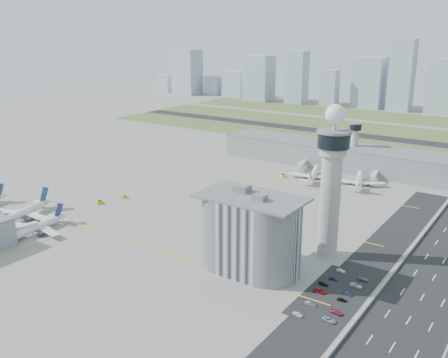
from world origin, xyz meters
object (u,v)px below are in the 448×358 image
Objects in this scene: jet_bridge_far_1 at (375,175)px; car_lot_1 at (311,304)px; airplane_far_a at (314,171)px; tug_5 at (332,190)px; car_lot_10 at (356,285)px; car_lot_9 at (348,294)px; tug_3 at (125,197)px; car_lot_8 at (342,300)px; control_tower at (331,176)px; car_lot_2 at (320,291)px; jet_bridge_far_0 at (305,164)px; car_lot_4 at (333,279)px; car_lot_5 at (341,271)px; car_lot_7 at (337,312)px; tug_4 at (283,175)px; car_lot_0 at (298,314)px; car_lot_6 at (329,320)px; airplane_near_c at (34,224)px; admin_building at (250,234)px; airplane_near_b at (20,209)px; car_lot_11 at (363,279)px; secondary_tower at (354,142)px; tug_0 at (45,200)px; jet_bridge_near_2 at (8,235)px; airplane_far_b at (360,177)px; tug_2 at (100,202)px; car_lot_3 at (324,284)px; tug_1 at (18,213)px.

car_lot_1 is (32.18, -165.85, -2.20)m from jet_bridge_far_1.
tug_5 is (20.36, -17.32, -4.57)m from airplane_far_a.
car_lot_10 is (8.41, 21.62, -0.01)m from car_lot_1.
jet_bridge_far_1 is 4.01× the size of car_lot_9.
car_lot_8 is (145.20, -36.95, -0.29)m from tug_3.
control_tower reaches higher than car_lot_2.
jet_bridge_far_1 is (50.00, 0.00, 0.00)m from jet_bridge_far_0.
car_lot_9 is at bearing -130.91° from car_lot_4.
jet_bridge_far_1 is at bearing 13.62° from car_lot_5.
car_lot_7 is at bearing -159.84° from car_lot_5.
tug_4 reaches higher than tug_5.
car_lot_0 is 13.39m from car_lot_7.
car_lot_6 is (10.34, -15.80, -0.00)m from car_lot_2.
car_lot_4 is at bearing 98.74° from airplane_near_c.
tug_3 is 0.87× the size of car_lot_5.
admin_building is 125.67m from airplane_near_b.
jet_bridge_far_0 is 54.13m from tug_5.
car_lot_11 is (-0.46, 33.86, -0.04)m from car_lot_6.
car_lot_7 is at bearing -70.85° from secondary_tower.
airplane_near_c reaches higher than car_lot_0.
airplane_near_b is 12.67× the size of car_lot_4.
car_lot_1 is (170.03, -16.16, -0.18)m from tug_0.
secondary_tower is 2.28× the size of jet_bridge_near_2.
airplane_far_b reaches higher than car_lot_9.
jet_bridge_near_2 is 3.28× the size of car_lot_11.
tug_2 is (-60.17, -134.10, -1.84)m from jet_bridge_far_0.
admin_building is at bearing -126.16° from tug_4.
secondary_tower is 7.12× the size of car_lot_7.
airplane_far_b reaches higher than car_lot_3.
car_lot_3 is 0.85× the size of car_lot_7.
secondary_tower reaches higher than car_lot_7.
tug_0 is 44.30m from tug_3.
tug_1 is at bearing -178.60° from tug_4.
tug_2 reaches higher than tug_0.
control_tower is 16.85× the size of car_lot_3.
car_lot_4 is at bearing -6.68° from car_lot_1.
car_lot_7 is at bearing 78.48° from airplane_near_b.
car_lot_6 is (93.28, -142.23, -0.37)m from tug_4.
car_lot_0 is 0.92× the size of car_lot_1.
tug_3 is 140.96m from car_lot_2.
airplane_far_b is at bearing 5.51° from car_lot_2.
jet_bridge_far_0 is 4.04× the size of tug_2.
car_lot_1 is 9.65m from car_lot_7.
tug_0 reaches higher than car_lot_0.
car_lot_3 is at bearing -68.78° from control_tower.
car_lot_4 is (44.38, -104.57, -0.25)m from tug_5.
car_lot_6 is 1.10× the size of car_lot_11.
jet_bridge_near_2 is 1.00× the size of jet_bridge_far_1.
jet_bridge_far_0 is 4.42× the size of tug_1.
control_tower is 58.36m from car_lot_7.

